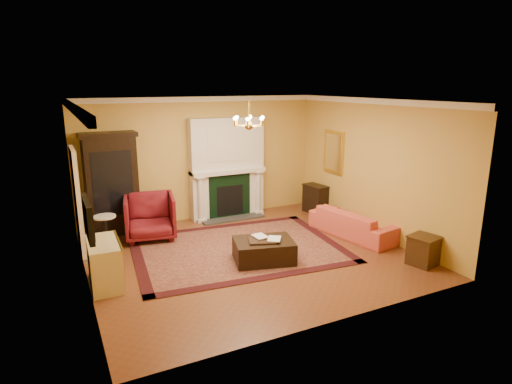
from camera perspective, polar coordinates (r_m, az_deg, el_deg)
floor at (r=8.59m, az=-0.88°, el=-8.42°), size 6.00×5.50×0.02m
ceiling at (r=7.93m, az=-0.96°, el=12.15°), size 6.00×5.50×0.02m
wall_back at (r=10.64m, az=-7.28°, el=4.41°), size 6.00×0.02×3.00m
wall_front at (r=5.84m, az=10.73°, el=-4.02°), size 6.00×0.02×3.00m
wall_left at (r=7.40m, az=-22.50°, el=-0.95°), size 0.02×5.50×3.00m
wall_right at (r=9.76m, az=15.30°, el=3.13°), size 0.02×5.50×3.00m
fireplace at (r=10.73m, az=-3.87°, el=2.92°), size 1.90×0.70×2.50m
crown_molding at (r=8.80m, az=-3.66°, el=11.88°), size 6.00×5.50×0.12m
doorway at (r=9.16m, az=-22.67°, el=-1.12°), size 0.08×1.05×2.10m
tv_panel at (r=6.87m, az=-21.49°, el=-3.29°), size 0.09×0.95×0.58m
gilt_mirror at (r=10.79m, az=10.29°, el=5.24°), size 0.06×0.76×1.05m
chandelier at (r=7.95m, az=-0.95°, el=9.25°), size 0.63×0.55×0.53m
oriental_rug at (r=8.87m, az=-2.44°, el=-7.54°), size 4.42×3.49×0.02m
china_cabinet at (r=9.98m, az=-18.68°, el=0.72°), size 1.11×0.55×2.19m
wingback_armchair at (r=9.57m, az=-13.97°, el=-2.96°), size 1.20×1.14×1.07m
pedestal_table at (r=9.03m, az=-19.39°, el=-4.99°), size 0.43×0.43×0.78m
commode at (r=7.67m, az=-19.54°, el=-8.98°), size 0.51×1.04×0.77m
coral_sofa at (r=9.72m, az=12.89°, el=-3.47°), size 0.94×2.12×0.80m
end_table at (r=8.64m, az=21.40°, el=-7.35°), size 0.55×0.55×0.53m
console_table at (r=11.30m, az=7.93°, el=-0.98°), size 0.45×0.68×0.71m
leather_ottoman at (r=8.21m, az=1.04°, el=-7.79°), size 1.27×1.05×0.41m
ottoman_tray at (r=8.06m, az=0.83°, el=-6.50°), size 0.61×0.54×0.03m
book_a at (r=8.08m, az=-0.15°, el=-5.16°), size 0.23×0.04×0.31m
book_b at (r=8.03m, az=1.60°, el=-5.24°), size 0.21×0.15×0.32m
topiary_left at (r=10.39m, az=-7.55°, el=3.93°), size 0.15×0.15×0.42m
topiary_right at (r=10.87m, az=-1.02°, el=4.42°), size 0.14×0.14×0.38m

